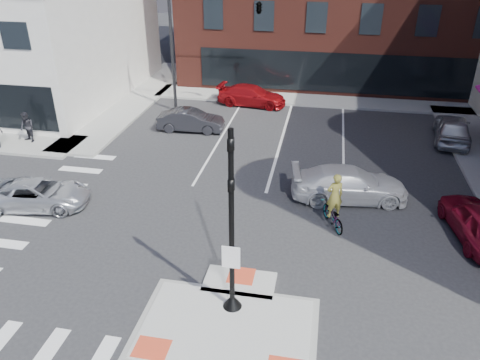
% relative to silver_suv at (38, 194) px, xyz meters
% --- Properties ---
extents(ground, '(120.00, 120.00, 0.00)m').
position_rel_silver_suv_xyz_m(ground, '(9.50, -5.00, -0.61)').
color(ground, '#28282B').
rests_on(ground, ground).
extents(refuge_island, '(5.40, 4.65, 0.13)m').
position_rel_silver_suv_xyz_m(refuge_island, '(9.50, -5.26, -0.56)').
color(refuge_island, gray).
rests_on(refuge_island, ground).
extents(sidewalk_nw, '(23.50, 20.50, 0.15)m').
position_rel_silver_suv_xyz_m(sidewalk_nw, '(-7.26, 10.29, -0.54)').
color(sidewalk_nw, gray).
rests_on(sidewalk_nw, ground).
extents(sidewalk_n, '(26.00, 3.00, 0.15)m').
position_rel_silver_suv_xyz_m(sidewalk_n, '(12.50, 17.00, -0.54)').
color(sidewalk_n, gray).
rests_on(sidewalk_n, ground).
extents(signal_pole, '(0.60, 0.60, 5.98)m').
position_rel_silver_suv_xyz_m(signal_pole, '(9.50, -4.60, 1.75)').
color(signal_pole, black).
rests_on(signal_pole, refuge_island).
extents(mast_arm_signal, '(6.10, 2.24, 8.00)m').
position_rel_silver_suv_xyz_m(mast_arm_signal, '(6.03, 13.00, 5.60)').
color(mast_arm_signal, black).
rests_on(mast_arm_signal, ground).
extents(silver_suv, '(4.66, 2.70, 1.22)m').
position_rel_silver_suv_xyz_m(silver_suv, '(0.00, 0.00, 0.00)').
color(silver_suv, silver).
rests_on(silver_suv, ground).
extents(red_sedan, '(2.50, 4.65, 1.50)m').
position_rel_silver_suv_xyz_m(red_sedan, '(18.00, 1.00, 0.14)').
color(red_sedan, maroon).
rests_on(red_sedan, ground).
extents(white_pickup, '(5.34, 2.80, 1.48)m').
position_rel_silver_suv_xyz_m(white_pickup, '(13.17, 3.20, 0.13)').
color(white_pickup, silver).
rests_on(white_pickup, ground).
extents(bg_car_dark, '(4.01, 1.58, 1.30)m').
position_rel_silver_suv_xyz_m(bg_car_dark, '(3.99, 9.79, 0.04)').
color(bg_car_dark, '#29292E').
rests_on(bg_car_dark, ground).
extents(bg_car_silver, '(2.44, 4.77, 1.55)m').
position_rel_silver_suv_xyz_m(bg_car_silver, '(19.00, 11.04, 0.17)').
color(bg_car_silver, silver).
rests_on(bg_car_silver, ground).
extents(bg_car_red, '(4.87, 2.39, 1.36)m').
position_rel_silver_suv_xyz_m(bg_car_red, '(6.77, 15.16, 0.07)').
color(bg_car_red, maroon).
rests_on(bg_car_red, ground).
extents(cyclist, '(1.36, 1.99, 2.34)m').
position_rel_silver_suv_xyz_m(cyclist, '(12.50, 0.84, 0.18)').
color(cyclist, '#3F3F44').
rests_on(cyclist, ground).
extents(pedestrian_a, '(1.02, 0.92, 1.71)m').
position_rel_silver_suv_xyz_m(pedestrian_a, '(-4.37, 6.12, 0.39)').
color(pedestrian_a, black).
rests_on(pedestrian_a, sidewalk_nw).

